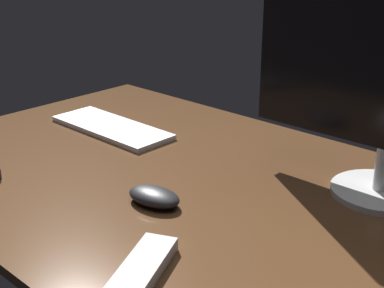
{
  "coord_description": "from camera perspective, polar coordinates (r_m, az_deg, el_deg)",
  "views": [
    {
      "loc": [
        69.15,
        -74.93,
        50.64
      ],
      "look_at": [
        -5.59,
        5.02,
        8.0
      ],
      "focal_mm": 51.55,
      "sensor_mm": 36.0,
      "label": 1
    }
  ],
  "objects": [
    {
      "name": "keyboard",
      "position": [
        1.45,
        -8.34,
        1.7
      ],
      "size": [
        34.96,
        13.01,
        1.27
      ],
      "primitive_type": "cube",
      "rotation": [
        0.0,
        0.0,
        -0.0
      ],
      "color": "white",
      "rests_on": "desk"
    },
    {
      "name": "computer_mouse",
      "position": [
        1.05,
        -4.06,
        -5.37
      ],
      "size": [
        11.86,
        8.06,
        3.04
      ],
      "primitive_type": "ellipsoid",
      "rotation": [
        0.0,
        0.0,
        0.13
      ],
      "color": "black",
      "rests_on": "desk"
    },
    {
      "name": "desk",
      "position": [
        1.13,
        0.33,
        -4.67
      ],
      "size": [
        140.0,
        84.0,
        2.0
      ],
      "primitive_type": "cube",
      "color": "#4C301C",
      "rests_on": "ground"
    },
    {
      "name": "tv_remote",
      "position": [
        0.84,
        -5.55,
        -13.27
      ],
      "size": [
        13.39,
        20.13,
        2.23
      ],
      "primitive_type": "cube",
      "rotation": [
        0.0,
        0.0,
        -1.13
      ],
      "color": "#B7B7BC",
      "rests_on": "desk"
    }
  ]
}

